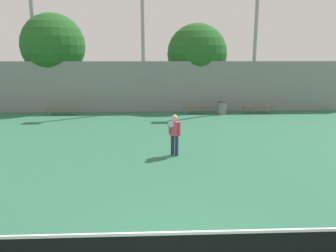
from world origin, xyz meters
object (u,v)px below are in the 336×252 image
light_pole_center_back (143,26)px  trash_bin (222,108)px  light_pole_far_right (256,22)px  tree_green_broad (197,54)px  bench_courtside_near (195,108)px  tennis_player (174,133)px  light_pole_near_left (33,29)px  bench_courtside_far (61,109)px  tree_green_tall (53,46)px  bench_adjacent_court (257,107)px

light_pole_center_back → trash_bin: light_pole_center_back is taller
light_pole_far_right → tree_green_broad: (-3.87, 1.39, -2.15)m
light_pole_center_back → bench_courtside_near: bearing=-24.4°
light_pole_center_back → tree_green_broad: 4.58m
tennis_player → light_pole_center_back: 11.97m
tennis_player → light_pole_near_left: size_ratio=0.16×
bench_courtside_far → trash_bin: (10.64, -0.13, 0.00)m
light_pole_center_back → bench_courtside_far: bearing=-163.8°
light_pole_far_right → trash_bin: bearing=-144.9°
light_pole_center_back → tree_green_tall: 6.63m
bench_adjacent_court → tree_green_tall: tree_green_tall is taller
trash_bin → tree_green_broad: 4.94m
light_pole_near_left → tree_green_tall: 1.65m
tennis_player → bench_courtside_far: size_ratio=0.82×
bench_courtside_far → light_pole_center_back: (5.38, 1.57, 5.39)m
light_pole_far_right → light_pole_center_back: bearing=-179.4°
tree_green_broad → bench_courtside_near: bearing=-98.8°
bench_courtside_near → tree_green_tall: tree_green_tall is taller
bench_adjacent_court → bench_courtside_near: bearing=-180.0°
trash_bin → bench_courtside_near: bearing=175.8°
tennis_player → light_pole_far_right: (6.32, 10.92, 5.18)m
bench_courtside_far → light_pole_center_back: 7.78m
bench_courtside_near → light_pole_center_back: light_pole_center_back is taller
light_pole_near_left → tree_green_tall: light_pole_near_left is taller
light_pole_far_right → light_pole_center_back: (-7.80, -0.09, -0.31)m
bench_courtside_near → bench_courtside_far: (-8.84, 0.00, 0.00)m
trash_bin → bench_adjacent_court: bearing=3.1°
bench_courtside_near → bench_adjacent_court: bearing=0.0°
tennis_player → bench_courtside_near: bearing=112.5°
bench_courtside_far → bench_adjacent_court: 13.07m
tennis_player → light_pole_near_left: bearing=163.1°
bench_courtside_far → tree_green_broad: tree_green_broad is taller
light_pole_center_back → tree_green_broad: bearing=20.5°
light_pole_near_left → light_pole_far_right: size_ratio=0.95×
light_pole_near_left → tree_green_tall: bearing=36.0°
light_pole_near_left → light_pole_center_back: (7.44, -0.38, 0.23)m
bench_courtside_near → light_pole_far_right: (4.35, 1.65, 5.70)m
tennis_player → trash_bin: tennis_player is taller
light_pole_near_left → light_pole_far_right: light_pole_far_right is taller
bench_courtside_near → light_pole_far_right: size_ratio=0.16×
light_pole_center_back → tennis_player: bearing=-82.2°
bench_courtside_near → light_pole_near_left: bearing=169.8°
light_pole_near_left → bench_adjacent_court: bearing=-7.3°
bench_courtside_near → tennis_player: bearing=-102.0°
bench_courtside_near → bench_courtside_far: bearing=180.0°
light_pole_near_left → trash_bin: bearing=-9.3°
light_pole_center_back → tree_green_broad: (3.93, 1.47, -1.84)m
bench_courtside_far → bench_adjacent_court: size_ratio=0.98×
tennis_player → light_pole_center_back: size_ratio=0.16×
bench_courtside_near → tree_green_broad: tree_green_broad is taller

